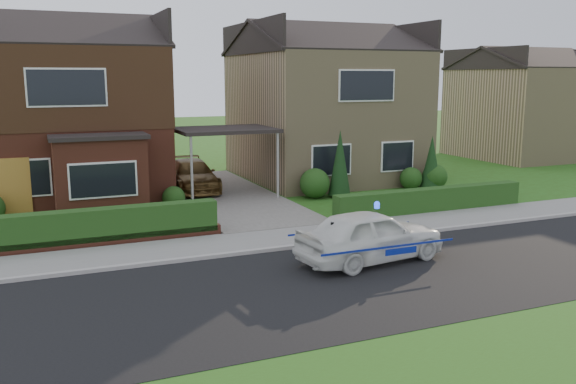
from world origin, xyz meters
TOP-DOWN VIEW (x-y plane):
  - ground at (0.00, 0.00)m, footprint 120.00×120.00m
  - road at (0.00, 0.00)m, footprint 60.00×6.00m
  - kerb at (0.00, 3.05)m, footprint 60.00×0.16m
  - sidewalk at (0.00, 4.10)m, footprint 60.00×2.00m
  - grass_verge at (0.00, -5.00)m, footprint 60.00×4.00m
  - driveway at (0.00, 11.00)m, footprint 3.80×12.00m
  - house_left at (-5.78, 13.90)m, footprint 7.50×9.53m
  - house_right at (5.80, 13.99)m, footprint 7.50×8.06m
  - carport_link at (0.00, 10.95)m, footprint 3.80×3.00m
  - dwarf_wall at (-5.80, 5.30)m, footprint 7.70×0.25m
  - hedge_left at (-5.80, 5.45)m, footprint 7.50×0.55m
  - hedge_right at (5.80, 5.35)m, footprint 7.50×0.55m
  - shrub_left_mid at (-4.00, 9.30)m, footprint 1.32×1.32m
  - shrub_left_near at (-2.40, 9.60)m, footprint 0.84×0.84m
  - shrub_right_near at (3.20, 9.40)m, footprint 1.20×1.20m
  - shrub_right_mid at (7.80, 9.50)m, footprint 0.96×0.96m
  - shrub_right_far at (8.80, 9.20)m, footprint 1.08×1.08m
  - conifer_a at (4.20, 9.20)m, footprint 0.90×0.90m
  - conifer_b at (8.60, 9.20)m, footprint 0.90×0.90m
  - neighbour_right at (20.00, 16.00)m, footprint 6.50×7.00m
  - police_car at (0.90, 1.20)m, footprint 3.72×4.23m
  - driveway_car at (-1.00, 12.41)m, footprint 1.90×4.33m
  - potted_plant_a at (-7.40, 6.00)m, footprint 0.50×0.41m
  - potted_plant_b at (-3.11, 6.91)m, footprint 0.55×0.52m
  - potted_plant_c at (-2.50, 6.00)m, footprint 0.52×0.52m

SIDE VIEW (x-z plane):
  - ground at x=0.00m, z-range 0.00..0.00m
  - road at x=0.00m, z-range -0.01..0.01m
  - grass_verge at x=0.00m, z-range -0.01..0.01m
  - hedge_left at x=-5.80m, z-range -0.45..0.45m
  - hedge_right at x=5.80m, z-range -0.40..0.40m
  - sidewalk at x=0.00m, z-range 0.00..0.10m
  - kerb at x=0.00m, z-range 0.00..0.12m
  - driveway at x=0.00m, z-range 0.00..0.12m
  - dwarf_wall at x=-5.80m, z-range 0.00..0.36m
  - potted_plant_c at x=-2.50m, z-range 0.00..0.76m
  - potted_plant_b at x=-3.11m, z-range 0.00..0.80m
  - potted_plant_a at x=-7.40m, z-range 0.00..0.81m
  - shrub_left_near at x=-2.40m, z-range 0.00..0.84m
  - shrub_right_mid at x=7.80m, z-range 0.00..0.96m
  - shrub_right_far at x=8.80m, z-range 0.00..1.08m
  - shrub_right_near at x=3.20m, z-range 0.00..1.20m
  - shrub_left_mid at x=-4.00m, z-range 0.00..1.32m
  - police_car at x=0.90m, z-range -0.08..1.46m
  - driveway_car at x=-1.00m, z-range 0.12..1.36m
  - conifer_b at x=8.60m, z-range 0.00..2.20m
  - conifer_a at x=4.20m, z-range 0.00..2.60m
  - neighbour_right at x=20.00m, z-range 0.00..5.20m
  - carport_link at x=0.00m, z-range 1.27..4.04m
  - house_right at x=5.80m, z-range 0.04..7.29m
  - house_left at x=-5.78m, z-range 0.19..7.44m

